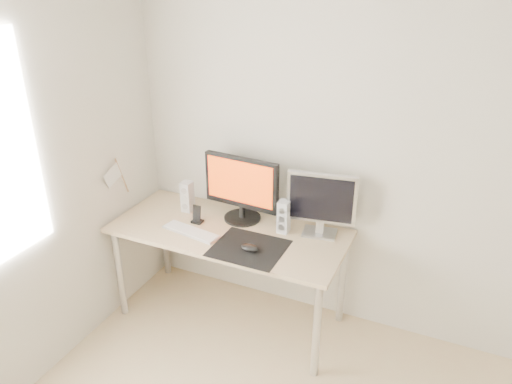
% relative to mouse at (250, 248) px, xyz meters
% --- Properties ---
extents(wall_back, '(3.50, 0.00, 3.50)m').
position_rel_mouse_xyz_m(wall_back, '(0.68, 0.56, 0.49)').
color(wall_back, silver).
rests_on(wall_back, ground).
extents(mousepad, '(0.45, 0.40, 0.00)m').
position_rel_mouse_xyz_m(mousepad, '(-0.02, 0.03, -0.02)').
color(mousepad, black).
rests_on(mousepad, desk).
extents(mouse, '(0.12, 0.07, 0.04)m').
position_rel_mouse_xyz_m(mouse, '(0.00, 0.00, 0.00)').
color(mouse, black).
rests_on(mouse, mousepad).
extents(desk, '(1.60, 0.70, 0.73)m').
position_rel_mouse_xyz_m(desk, '(-0.25, 0.19, -0.10)').
color(desk, '#D1B587').
rests_on(desk, ground).
extents(main_monitor, '(0.55, 0.28, 0.47)m').
position_rel_mouse_xyz_m(main_monitor, '(-0.23, 0.36, 0.23)').
color(main_monitor, black).
rests_on(main_monitor, desk).
extents(second_monitor, '(0.45, 0.19, 0.43)m').
position_rel_mouse_xyz_m(second_monitor, '(0.33, 0.39, 0.22)').
color(second_monitor, silver).
rests_on(second_monitor, desk).
extents(speaker_left, '(0.07, 0.09, 0.23)m').
position_rel_mouse_xyz_m(speaker_left, '(-0.65, 0.32, 0.09)').
color(speaker_left, white).
rests_on(speaker_left, desk).
extents(speaker_right, '(0.07, 0.09, 0.23)m').
position_rel_mouse_xyz_m(speaker_right, '(0.10, 0.32, 0.09)').
color(speaker_right, silver).
rests_on(speaker_right, desk).
extents(keyboard, '(0.43, 0.18, 0.02)m').
position_rel_mouse_xyz_m(keyboard, '(-0.46, 0.05, -0.02)').
color(keyboard, silver).
rests_on(keyboard, desk).
extents(phone_dock, '(0.07, 0.06, 0.13)m').
position_rel_mouse_xyz_m(phone_dock, '(-0.49, 0.19, 0.01)').
color(phone_dock, black).
rests_on(phone_dock, desk).
extents(pennant, '(0.01, 0.23, 0.29)m').
position_rel_mouse_xyz_m(pennant, '(-1.04, 0.05, 0.29)').
color(pennant, '#A57F54').
rests_on(pennant, wall_left).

